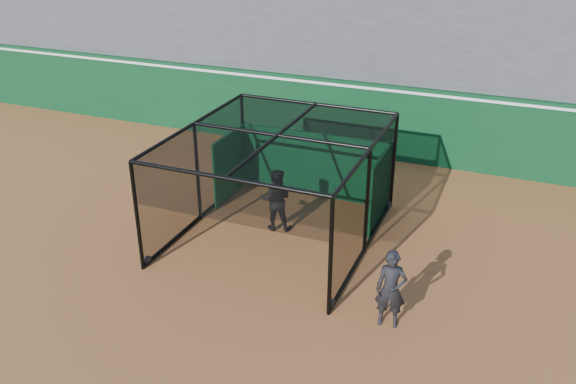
% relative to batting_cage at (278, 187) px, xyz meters
% --- Properties ---
extents(ground, '(120.00, 120.00, 0.00)m').
position_rel_batting_cage_xyz_m(ground, '(0.16, -2.30, -1.35)').
color(ground, brown).
rests_on(ground, ground).
extents(outfield_wall, '(50.00, 0.50, 2.50)m').
position_rel_batting_cage_xyz_m(outfield_wall, '(0.16, 6.20, -0.06)').
color(outfield_wall, '#0A3B1B').
rests_on(outfield_wall, ground).
extents(grandstand, '(50.00, 7.85, 8.95)m').
position_rel_batting_cage_xyz_m(grandstand, '(0.16, 9.98, 3.13)').
color(grandstand, '#4C4C4F').
rests_on(grandstand, ground).
extents(batting_cage, '(4.66, 5.47, 2.70)m').
position_rel_batting_cage_xyz_m(batting_cage, '(0.00, 0.00, 0.00)').
color(batting_cage, black).
rests_on(batting_cage, ground).
extents(batter, '(0.94, 0.82, 1.66)m').
position_rel_batting_cage_xyz_m(batter, '(-0.17, 0.27, -0.52)').
color(batter, black).
rests_on(batter, ground).
extents(on_deck_player, '(0.66, 0.49, 1.67)m').
position_rel_batting_cage_xyz_m(on_deck_player, '(3.50, -2.56, -0.52)').
color(on_deck_player, black).
rests_on(on_deck_player, ground).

